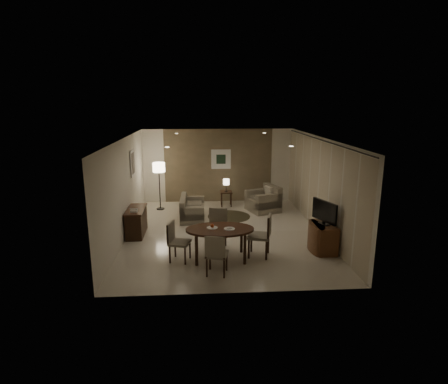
{
  "coord_description": "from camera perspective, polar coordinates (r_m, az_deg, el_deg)",
  "views": [
    {
      "loc": [
        -0.67,
        -10.17,
        3.69
      ],
      "look_at": [
        0.0,
        0.2,
        1.15
      ],
      "focal_mm": 30.0,
      "sensor_mm": 36.0,
      "label": 1
    }
  ],
  "objects": [
    {
      "name": "plate_b",
      "position": [
        8.82,
        0.82,
        -5.62
      ],
      "size": [
        0.26,
        0.26,
        0.02
      ],
      "primitive_type": "cylinder",
      "color": "white",
      "rests_on": "dining_table"
    },
    {
      "name": "art_left_canvas",
      "position": [
        11.7,
        -13.7,
        4.29
      ],
      "size": [
        0.01,
        0.46,
        0.64
      ],
      "primitive_type": "cube",
      "color": "gray",
      "rests_on": "wall_left"
    },
    {
      "name": "downlight_nr",
      "position": [
        8.69,
        10.19,
        6.87
      ],
      "size": [
        0.1,
        0.1,
        0.01
      ],
      "primitive_type": "cylinder",
      "color": "white",
      "rests_on": "ceiling"
    },
    {
      "name": "tv_cabinet",
      "position": [
        9.79,
        14.93,
        -6.7
      ],
      "size": [
        0.48,
        0.9,
        0.7
      ],
      "primitive_type": null,
      "color": "brown",
      "rests_on": "floor"
    },
    {
      "name": "napkin",
      "position": [
        8.82,
        0.82,
        -5.48
      ],
      "size": [
        0.12,
        0.08,
        0.03
      ],
      "primitive_type": "cube",
      "color": "white",
      "rests_on": "plate_b"
    },
    {
      "name": "flat_tv",
      "position": [
        9.58,
        15.06,
        -2.95
      ],
      "size": [
        0.36,
        0.85,
        0.6
      ],
      "primitive_type": null,
      "rotation": [
        0.0,
        0.0,
        0.35
      ],
      "color": "black",
      "rests_on": "tv_cabinet"
    },
    {
      "name": "downlight_fr",
      "position": [
        12.19,
        6.17,
        8.92
      ],
      "size": [
        0.1,
        0.1,
        0.01
      ],
      "primitive_type": "cylinder",
      "color": "white",
      "rests_on": "ceiling"
    },
    {
      "name": "chair_right",
      "position": [
        9.13,
        5.33,
        -6.59
      ],
      "size": [
        0.63,
        0.63,
        1.05
      ],
      "primitive_type": null,
      "rotation": [
        0.0,
        0.0,
        -1.85
      ],
      "color": "gray",
      "rests_on": "floor"
    },
    {
      "name": "dining_table",
      "position": [
        8.99,
        -0.63,
        -7.88
      ],
      "size": [
        1.62,
        1.01,
        0.76
      ],
      "primitive_type": null,
      "color": "#412515",
      "rests_on": "floor"
    },
    {
      "name": "chair_left",
      "position": [
        8.91,
        -6.75,
        -7.59
      ],
      "size": [
        0.56,
        0.56,
        0.93
      ],
      "primitive_type": null,
      "rotation": [
        0.0,
        0.0,
        1.29
      ],
      "color": "gray",
      "rests_on": "floor"
    },
    {
      "name": "side_table",
      "position": [
        13.45,
        0.33,
        -1.02
      ],
      "size": [
        0.42,
        0.42,
        0.53
      ],
      "primitive_type": null,
      "color": "#301D10",
      "rests_on": "floor"
    },
    {
      "name": "art_left_frame",
      "position": [
        11.7,
        -13.78,
        4.29
      ],
      "size": [
        0.03,
        0.6,
        0.8
      ],
      "primitive_type": "cube",
      "color": "silver",
      "rests_on": "wall_left"
    },
    {
      "name": "round_rug",
      "position": [
        12.28,
        0.76,
        -3.73
      ],
      "size": [
        1.39,
        1.39,
        0.01
      ],
      "primitive_type": "cylinder",
      "color": "#3A3620",
      "rests_on": "floor"
    },
    {
      "name": "floor_lamp",
      "position": [
        13.09,
        -9.79,
        0.87
      ],
      "size": [
        0.42,
        0.42,
        1.64
      ],
      "primitive_type": null,
      "color": "#FFE5B7",
      "rests_on": "floor"
    },
    {
      "name": "downlight_nl",
      "position": [
        8.47,
        -8.67,
        6.76
      ],
      "size": [
        0.1,
        0.1,
        0.01
      ],
      "primitive_type": "cylinder",
      "color": "white",
      "rests_on": "ceiling"
    },
    {
      "name": "armchair",
      "position": [
        12.84,
        5.98,
        -1.02
      ],
      "size": [
        1.21,
        1.24,
        0.87
      ],
      "primitive_type": null,
      "rotation": [
        0.0,
        0.0,
        -1.22
      ],
      "color": "gray",
      "rests_on": "floor"
    },
    {
      "name": "plate_a",
      "position": [
        8.9,
        -1.81,
        -5.46
      ],
      "size": [
        0.26,
        0.26,
        0.02
      ],
      "primitive_type": "cylinder",
      "color": "white",
      "rests_on": "dining_table"
    },
    {
      "name": "chair_near",
      "position": [
        8.21,
        -1.1,
        -9.37
      ],
      "size": [
        0.54,
        0.54,
        0.94
      ],
      "primitive_type": null,
      "rotation": [
        0.0,
        0.0,
        2.93
      ],
      "color": "gray",
      "rests_on": "floor"
    },
    {
      "name": "curtain_rod",
      "position": [
        10.76,
        14.59,
        7.69
      ],
      "size": [
        0.03,
        6.8,
        0.03
      ],
      "primitive_type": "cylinder",
      "rotation": [
        1.57,
        0.0,
        0.0
      ],
      "color": "black",
      "rests_on": "wall_right"
    },
    {
      "name": "table_lamp",
      "position": [
        13.33,
        0.34,
        1.13
      ],
      "size": [
        0.22,
        0.22,
        0.5
      ],
      "primitive_type": null,
      "color": "#FFEAC1",
      "rests_on": "side_table"
    },
    {
      "name": "room_shell",
      "position": [
        10.85,
        -0.07,
        1.28
      ],
      "size": [
        5.5,
        7.0,
        2.7
      ],
      "color": "beige",
      "rests_on": "ground"
    },
    {
      "name": "chair_far",
      "position": [
        9.56,
        -1.13,
        -5.74
      ],
      "size": [
        0.58,
        0.58,
        1.01
      ],
      "primitive_type": null,
      "rotation": [
        0.0,
        0.0,
        -0.22
      ],
      "color": "gray",
      "rests_on": "floor"
    },
    {
      "name": "art_back_frame",
      "position": [
        13.82,
        -0.46,
        5.03
      ],
      "size": [
        0.72,
        0.03,
        0.72
      ],
      "primitive_type": "cube",
      "color": "silver",
      "rests_on": "wall_back"
    },
    {
      "name": "fruit_apple",
      "position": [
        8.88,
        -1.82,
        -5.14
      ],
      "size": [
        0.09,
        0.09,
        0.09
      ],
      "primitive_type": "sphere",
      "color": "#BA3E15",
      "rests_on": "plate_a"
    },
    {
      "name": "downlight_fl",
      "position": [
        12.04,
        -7.25,
        8.83
      ],
      "size": [
        0.1,
        0.1,
        0.01
      ],
      "primitive_type": "cylinder",
      "color": "white",
      "rests_on": "ceiling"
    },
    {
      "name": "telephone",
      "position": [
        10.45,
        -13.59,
        -2.72
      ],
      "size": [
        0.2,
        0.14,
        0.09
      ],
      "primitive_type": null,
      "color": "white",
      "rests_on": "console_desk"
    },
    {
      "name": "console_desk",
      "position": [
        10.85,
        -13.2,
        -4.43
      ],
      "size": [
        0.48,
        1.2,
        0.75
      ],
      "primitive_type": null,
      "color": "#412515",
      "rests_on": "floor"
    },
    {
      "name": "sofa",
      "position": [
        12.05,
        -4.81,
        -2.39
      ],
      "size": [
        1.51,
        0.77,
        0.71
      ],
      "primitive_type": null,
      "rotation": [
        0.0,
        0.0,
        1.56
      ],
      "color": "gray",
      "rests_on": "floor"
    },
    {
      "name": "taupe_accent",
      "position": [
        13.88,
        -0.88,
        4.02
      ],
      "size": [
        3.96,
        0.03,
        2.7
      ],
      "primitive_type": "cube",
      "color": "#79654B",
      "rests_on": "wall_back"
    },
    {
      "name": "curtain_wall",
      "position": [
        10.97,
        14.18,
        0.83
      ],
      "size": [
        0.08,
        6.7,
        2.58
      ],
      "primitive_type": null,
      "color": "beige",
      "rests_on": "wall_right"
    },
    {
      "name": "art_back_canvas",
      "position": [
        13.8,
        -0.46,
        5.02
      ],
      "size": [
        0.34,
        0.01,
        0.34
      ],
      "primitive_type": "cube",
      "color": "black",
      "rests_on": "wall_back"
    }
  ]
}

